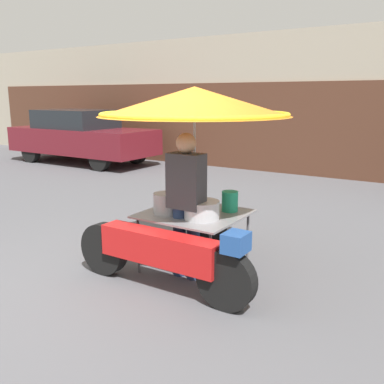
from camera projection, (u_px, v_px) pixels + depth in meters
ground_plane at (103, 286)px, 4.46m from camera, size 36.00×36.00×0.00m
shopfront_building at (331, 104)px, 10.97m from camera, size 28.00×2.06×3.49m
vendor_motorcycle_cart at (191, 127)px, 4.51m from camera, size 2.11×2.06×2.04m
vendor_person at (186, 199)px, 4.51m from camera, size 0.38×0.22×1.57m
parked_car at (81, 136)px, 12.47m from camera, size 4.51×1.75×1.54m
potted_plant at (31, 138)px, 15.23m from camera, size 0.59×0.59×0.80m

